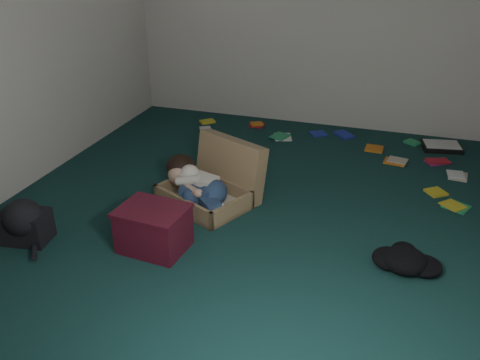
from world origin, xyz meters
The scene contains 11 objects.
floor centered at (0.00, 0.00, 0.00)m, with size 4.50×4.50×0.00m, color #113230.
wall_back centered at (0.00, 2.25, 1.30)m, with size 4.50×4.50×0.00m, color silver.
wall_front centered at (0.00, -2.25, 1.30)m, with size 4.50×4.50×0.00m, color silver.
wall_left centered at (-2.00, 0.00, 1.30)m, with size 4.50×4.50×0.00m, color silver.
suitcase centered at (-0.30, 0.10, 0.15)m, with size 0.91×0.91×0.51m.
person centered at (-0.42, -0.04, 0.20)m, with size 0.66×0.58×0.32m.
maroon_bin centered at (-0.46, -0.73, 0.16)m, with size 0.51×0.41×0.33m.
backpack centered at (-1.41, -0.93, 0.13)m, with size 0.43×0.34×0.26m, color black, non-canonical shape.
clothing_pile centered at (1.26, -0.35, 0.07)m, with size 0.47×0.38×0.15m, color black, non-canonical shape.
paper_tray centered at (1.57, 1.89, 0.03)m, with size 0.44×0.36×0.05m.
book_scatter centered at (0.67, 1.57, 0.01)m, with size 2.95×1.58×0.02m.
Camera 1 is at (1.09, -3.48, 2.08)m, focal length 38.00 mm.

